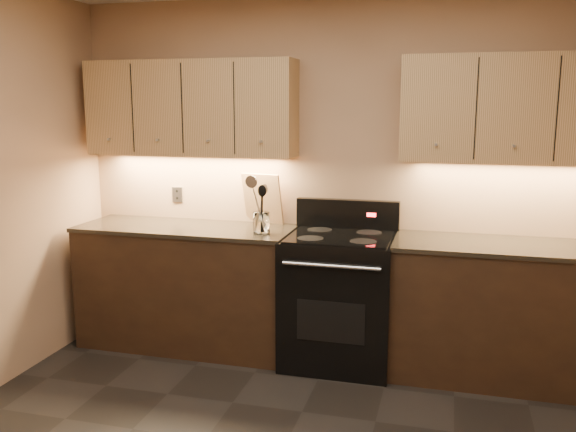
# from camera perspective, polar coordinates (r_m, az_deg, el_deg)

# --- Properties ---
(wall_back) EXTENTS (4.00, 0.04, 2.60)m
(wall_back) POSITION_cam_1_polar(r_m,az_deg,el_deg) (4.52, 4.74, 3.65)
(wall_back) COLOR tan
(wall_back) RESTS_ON ground
(counter_left) EXTENTS (1.62, 0.62, 0.93)m
(counter_left) POSITION_cam_1_polar(r_m,az_deg,el_deg) (4.74, -9.38, -6.46)
(counter_left) COLOR black
(counter_left) RESTS_ON ground
(counter_right) EXTENTS (1.46, 0.62, 0.93)m
(counter_right) POSITION_cam_1_polar(r_m,az_deg,el_deg) (4.36, 19.44, -8.45)
(counter_right) COLOR black
(counter_right) RESTS_ON ground
(stove) EXTENTS (0.76, 0.68, 1.14)m
(stove) POSITION_cam_1_polar(r_m,az_deg,el_deg) (4.38, 4.85, -7.59)
(stove) COLOR black
(stove) RESTS_ON ground
(upper_cab_left) EXTENTS (1.60, 0.30, 0.70)m
(upper_cab_left) POSITION_cam_1_polar(r_m,az_deg,el_deg) (4.67, -9.10, 9.92)
(upper_cab_left) COLOR tan
(upper_cab_left) RESTS_ON wall_back
(upper_cab_right) EXTENTS (1.44, 0.30, 0.70)m
(upper_cab_right) POSITION_cam_1_polar(r_m,az_deg,el_deg) (4.29, 20.39, 9.37)
(upper_cab_right) COLOR tan
(upper_cab_right) RESTS_ON wall_back
(outlet_plate) EXTENTS (0.08, 0.01, 0.12)m
(outlet_plate) POSITION_cam_1_polar(r_m,az_deg,el_deg) (4.94, -10.32, 1.99)
(outlet_plate) COLOR #B2B5BA
(outlet_plate) RESTS_ON wall_back
(utensil_crock) EXTENTS (0.16, 0.16, 0.15)m
(utensil_crock) POSITION_cam_1_polar(r_m,az_deg,el_deg) (4.32, -2.51, -0.69)
(utensil_crock) COLOR white
(utensil_crock) RESTS_ON counter_left
(cutting_board) EXTENTS (0.33, 0.16, 0.39)m
(cutting_board) POSITION_cam_1_polar(r_m,az_deg,el_deg) (4.63, -2.40, 1.63)
(cutting_board) COLOR tan
(cutting_board) RESTS_ON counter_left
(wooden_spoon) EXTENTS (0.12, 0.08, 0.33)m
(wooden_spoon) POSITION_cam_1_polar(r_m,az_deg,el_deg) (4.30, -3.03, 0.76)
(wooden_spoon) COLOR tan
(wooden_spoon) RESTS_ON utensil_crock
(black_spoon) EXTENTS (0.10, 0.15, 0.35)m
(black_spoon) POSITION_cam_1_polar(r_m,az_deg,el_deg) (4.33, -2.48, 0.90)
(black_spoon) COLOR black
(black_spoon) RESTS_ON utensil_crock
(steel_spatula) EXTENTS (0.22, 0.12, 0.40)m
(steel_spatula) POSITION_cam_1_polar(r_m,az_deg,el_deg) (4.29, -2.10, 1.17)
(steel_spatula) COLOR silver
(steel_spatula) RESTS_ON utensil_crock
(steel_skimmer) EXTENTS (0.19, 0.11, 0.40)m
(steel_skimmer) POSITION_cam_1_polar(r_m,az_deg,el_deg) (4.27, -2.21, 1.09)
(steel_skimmer) COLOR silver
(steel_skimmer) RESTS_ON utensil_crock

